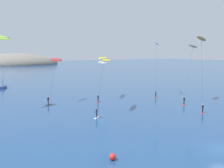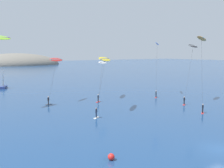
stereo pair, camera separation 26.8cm
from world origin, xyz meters
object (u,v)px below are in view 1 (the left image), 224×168
(sailboat_near, at_px, (3,86))
(kitesurfer_yellow, at_px, (104,62))
(kitesurfer_blue, at_px, (157,48))
(kitesurfer_orange, at_px, (201,43))
(marker_buoy, at_px, (112,157))
(kitesurfer_black, at_px, (192,50))
(kitesurfer_red, at_px, (55,63))
(kitesurfer_white, at_px, (102,65))

(sailboat_near, distance_m, kitesurfer_yellow, 45.92)
(kitesurfer_blue, distance_m, kitesurfer_yellow, 23.46)
(kitesurfer_orange, relative_size, marker_buoy, 19.77)
(kitesurfer_blue, xyz_separation_m, marker_buoy, (-33.72, -28.85, -11.47))
(kitesurfer_black, height_order, marker_buoy, kitesurfer_black)
(marker_buoy, bearing_deg, sailboat_near, 85.23)
(kitesurfer_red, bearing_deg, kitesurfer_white, -7.72)
(kitesurfer_black, bearing_deg, kitesurfer_blue, 89.27)
(sailboat_near, xyz_separation_m, kitesurfer_white, (14.31, -32.33, 7.25))
(sailboat_near, xyz_separation_m, marker_buoy, (-5.39, -64.53, -0.29))
(kitesurfer_white, distance_m, kitesurfer_yellow, 14.44)
(kitesurfer_black, distance_m, kitesurfer_orange, 8.46)
(kitesurfer_red, height_order, kitesurfer_yellow, kitesurfer_yellow)
(kitesurfer_red, bearing_deg, kitesurfer_orange, -48.99)
(kitesurfer_white, relative_size, kitesurfer_yellow, 0.87)
(sailboat_near, relative_size, marker_buoy, 8.31)
(kitesurfer_black, xyz_separation_m, kitesurfer_yellow, (-21.37, 2.14, -2.21))
(kitesurfer_blue, bearing_deg, kitesurfer_white, 166.56)
(kitesurfer_red, xyz_separation_m, marker_buoy, (-8.78, -33.68, -8.04))
(kitesurfer_blue, height_order, marker_buoy, kitesurfer_blue)
(kitesurfer_orange, distance_m, kitesurfer_yellow, 18.47)
(kitesurfer_red, bearing_deg, sailboat_near, 96.27)
(kitesurfer_blue, xyz_separation_m, kitesurfer_black, (-0.14, -11.08, -0.60))
(kitesurfer_yellow, bearing_deg, marker_buoy, -121.54)
(sailboat_near, bearing_deg, kitesurfer_blue, -51.55)
(kitesurfer_white, height_order, kitesurfer_yellow, kitesurfer_yellow)
(kitesurfer_red, height_order, kitesurfer_orange, kitesurfer_orange)
(kitesurfer_orange, bearing_deg, kitesurfer_blue, 72.58)
(kitesurfer_blue, relative_size, kitesurfer_yellow, 1.33)
(kitesurfer_orange, bearing_deg, kitesurfer_white, 112.21)
(kitesurfer_red, xyz_separation_m, kitesurfer_yellow, (3.43, -13.78, 0.62))
(kitesurfer_blue, distance_m, kitesurfer_white, 14.94)
(sailboat_near, bearing_deg, kitesurfer_white, -66.13)
(kitesurfer_blue, bearing_deg, marker_buoy, -139.45)
(sailboat_near, xyz_separation_m, kitesurfer_red, (3.39, -30.85, 7.75))
(kitesurfer_white, height_order, kitesurfer_orange, kitesurfer_orange)
(kitesurfer_yellow, bearing_deg, kitesurfer_black, -5.71)
(kitesurfer_red, xyz_separation_m, kitesurfer_orange, (19.44, -22.35, 4.01))
(marker_buoy, bearing_deg, kitesurfer_blue, 40.55)
(kitesurfer_blue, xyz_separation_m, kitesurfer_yellow, (-21.51, -8.95, -2.81))
(kitesurfer_blue, bearing_deg, sailboat_near, 128.45)
(kitesurfer_blue, xyz_separation_m, kitesurfer_white, (-14.02, 3.35, -3.93))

